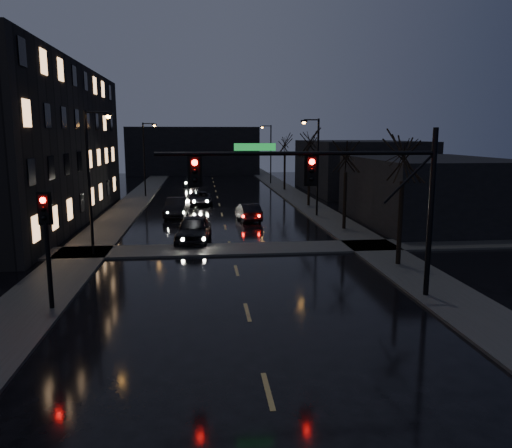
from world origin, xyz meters
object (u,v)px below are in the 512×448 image
object	(u,v)px
oncoming_car_a	(194,229)
oncoming_car_d	(191,181)
oncoming_car_b	(177,207)
oncoming_car_c	(201,198)
lead_car	(248,212)

from	to	relation	value
oncoming_car_a	oncoming_car_d	bearing A→B (deg)	97.71
oncoming_car_a	oncoming_car_b	bearing A→B (deg)	104.84
oncoming_car_a	oncoming_car_d	distance (m)	35.51
oncoming_car_c	oncoming_car_d	bearing A→B (deg)	92.23
oncoming_car_a	lead_car	distance (m)	8.78
oncoming_car_a	lead_car	world-z (taller)	oncoming_car_a
oncoming_car_c	oncoming_car_a	bearing A→B (deg)	-93.15
oncoming_car_d	lead_car	bearing A→B (deg)	-74.89
oncoming_car_d	oncoming_car_a	bearing A→B (deg)	-83.83
lead_car	oncoming_car_a	bearing A→B (deg)	55.29
oncoming_car_b	oncoming_car_d	bearing A→B (deg)	93.16
oncoming_car_b	lead_car	bearing A→B (deg)	-19.77
oncoming_car_a	oncoming_car_c	size ratio (longest dim) A/B	1.06
oncoming_car_a	lead_car	size ratio (longest dim) A/B	1.19
oncoming_car_b	oncoming_car_c	xyz separation A→B (m)	(1.97, 6.71, -0.14)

